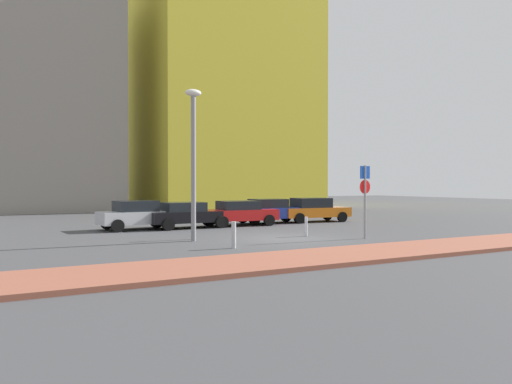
{
  "coord_description": "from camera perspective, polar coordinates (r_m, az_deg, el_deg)",
  "views": [
    {
      "loc": [
        -11.16,
        -18.15,
        2.37
      ],
      "look_at": [
        -0.25,
        2.2,
        2.0
      ],
      "focal_mm": 34.31,
      "sensor_mm": 36.0,
      "label": 1
    }
  ],
  "objects": [
    {
      "name": "traffic_bollard_mid",
      "position": [
        22.35,
        5.87,
        -4.03
      ],
      "size": [
        0.13,
        0.13,
        0.89
      ],
      "primitive_type": "cylinder",
      "color": "#B7B7BC",
      "rests_on": "ground"
    },
    {
      "name": "building_under_construction",
      "position": [
        48.4,
        -23.18,
        10.32
      ],
      "size": [
        11.73,
        11.53,
        20.66
      ],
      "primitive_type": "cube",
      "color": "gray",
      "rests_on": "ground"
    },
    {
      "name": "building_colorful_midrise",
      "position": [
        53.24,
        -4.02,
        11.13
      ],
      "size": [
        16.8,
        15.06,
        23.62
      ],
      "primitive_type": "cube",
      "color": "gold",
      "rests_on": "ground"
    },
    {
      "name": "parked_car_orange",
      "position": [
        30.89,
        6.69,
        -2.04
      ],
      "size": [
        4.59,
        2.22,
        1.51
      ],
      "color": "orange",
      "rests_on": "ground"
    },
    {
      "name": "traffic_bollard_near",
      "position": [
        18.13,
        -2.62,
        -5.02
      ],
      "size": [
        0.17,
        0.17,
        0.99
      ],
      "primitive_type": "cylinder",
      "color": "#B7B7BC",
      "rests_on": "ground"
    },
    {
      "name": "parked_car_blue",
      "position": [
        29.57,
        1.64,
        -2.19
      ],
      "size": [
        4.43,
        2.1,
        1.48
      ],
      "color": "#1E389E",
      "rests_on": "ground"
    },
    {
      "name": "parked_car_silver",
      "position": [
        26.22,
        -13.7,
        -2.57
      ],
      "size": [
        4.06,
        2.32,
        1.51
      ],
      "color": "#B7BABF",
      "rests_on": "ground"
    },
    {
      "name": "parking_meter",
      "position": [
        21.15,
        -7.48,
        -2.86
      ],
      "size": [
        0.18,
        0.14,
        1.52
      ],
      "color": "#4C4C51",
      "rests_on": "ground"
    },
    {
      "name": "sidewalk_brick",
      "position": [
        16.93,
        13.47,
        -6.92
      ],
      "size": [
        40.0,
        3.05,
        0.14
      ],
      "primitive_type": "cube",
      "color": "#93513D",
      "rests_on": "ground"
    },
    {
      "name": "parked_car_red",
      "position": [
        27.86,
        -1.96,
        -2.41
      ],
      "size": [
        4.25,
        2.09,
        1.42
      ],
      "color": "red",
      "rests_on": "ground"
    },
    {
      "name": "parked_car_black",
      "position": [
        26.57,
        -7.99,
        -2.61
      ],
      "size": [
        4.46,
        2.11,
        1.4
      ],
      "color": "black",
      "rests_on": "ground"
    },
    {
      "name": "ground_plane",
      "position": [
        21.44,
        3.38,
        -5.43
      ],
      "size": [
        120.0,
        120.0,
        0.0
      ],
      "primitive_type": "plane",
      "color": "#424244"
    },
    {
      "name": "street_lamp",
      "position": [
        20.53,
        -7.32,
        4.8
      ],
      "size": [
        0.7,
        0.36,
        6.32
      ],
      "color": "gray",
      "rests_on": "ground"
    },
    {
      "name": "parking_sign_post",
      "position": [
        21.7,
        12.59,
        -0.06
      ],
      "size": [
        0.6,
        0.1,
        3.19
      ],
      "color": "gray",
      "rests_on": "ground"
    }
  ]
}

